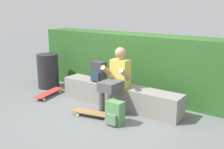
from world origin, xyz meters
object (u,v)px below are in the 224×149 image
Objects in this scene: skateboard_beside_bench at (49,93)px; backpack_on_ground at (115,113)px; skateboard_near_person at (94,113)px; backpack_on_bench at (98,72)px; trash_bin at (48,71)px; bench_main at (119,96)px; person_skater at (116,78)px.

backpack_on_ground reaches higher than skateboard_beside_bench.
skateboard_near_person is 1.00m from backpack_on_bench.
trash_bin reaches higher than skateboard_beside_bench.
bench_main is 2.09m from trash_bin.
person_skater is 0.77m from backpack_on_ground.
backpack_on_ground is (0.47, -0.02, 0.12)m from skateboard_near_person.
skateboard_beside_bench is at bearing 168.25° from skateboard_near_person.
skateboard_near_person is 1.00× the size of skateboard_beside_bench.
backpack_on_bench is 0.49× the size of trash_bin.
bench_main is at bearing 14.24° from skateboard_beside_bench.
backpack_on_ground is (0.35, -0.53, -0.44)m from person_skater.
trash_bin is at bearing 159.37° from skateboard_near_person.
person_skater is at bearing -71.10° from bench_main.
skateboard_beside_bench is 1.27m from backpack_on_bench.
skateboard_near_person is (-0.12, -0.51, -0.56)m from person_skater.
bench_main reaches higher than backpack_on_ground.
person_skater is 1.46× the size of trash_bin.
backpack_on_ground is at bearing -2.50° from skateboard_near_person.
skateboard_near_person and skateboard_beside_bench have the same top height.
bench_main is at bearing -1.37° from trash_bin.
backpack_on_ground is at bearing -60.41° from bench_main.
skateboard_near_person is 2.06× the size of backpack_on_bench.
backpack_on_ground is at bearing -17.43° from trash_bin.
person_skater reaches higher than trash_bin.
backpack_on_bench is at bearing 122.13° from skateboard_near_person.
skateboard_near_person is at bearing -57.87° from backpack_on_bench.
skateboard_near_person is 1.55m from skateboard_beside_bench.
person_skater reaches higher than skateboard_near_person.
skateboard_beside_bench is at bearing -165.76° from bench_main.
skateboard_beside_bench is at bearing -173.24° from person_skater.
skateboard_beside_bench is 1.02× the size of trash_bin.
skateboard_beside_bench is 2.02m from backpack_on_ground.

